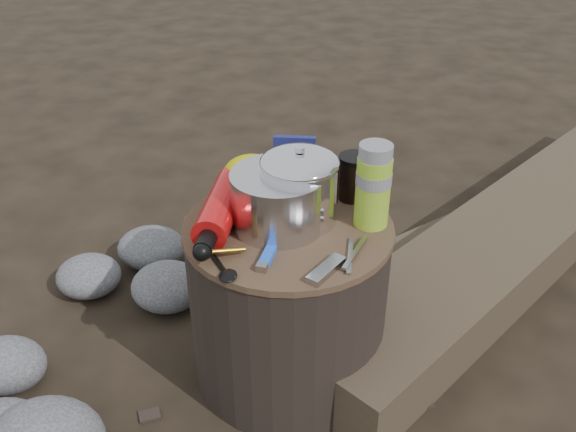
# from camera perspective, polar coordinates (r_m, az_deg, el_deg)

# --- Properties ---
(ground) EXTENTS (60.00, 60.00, 0.00)m
(ground) POSITION_cam_1_polar(r_m,az_deg,el_deg) (1.77, 0.00, -13.33)
(ground) COLOR black
(ground) RESTS_ON ground
(stump) EXTENTS (0.49, 0.49, 0.45)m
(stump) POSITION_cam_1_polar(r_m,az_deg,el_deg) (1.62, 0.00, -7.65)
(stump) COLOR black
(stump) RESTS_ON ground
(rock_ring) EXTENTS (0.43, 0.93, 0.18)m
(rock_ring) POSITION_cam_1_polar(r_m,az_deg,el_deg) (1.84, -17.89, -9.16)
(rock_ring) COLOR #545458
(rock_ring) RESTS_ON ground
(log_main) EXTENTS (1.45, 1.82, 0.17)m
(log_main) POSITION_cam_1_polar(r_m,az_deg,el_deg) (2.27, 20.08, -1.46)
(log_main) COLOR #403326
(log_main) RESTS_ON ground
(log_small) EXTENTS (0.89, 0.85, 0.09)m
(log_small) POSITION_cam_1_polar(r_m,az_deg,el_deg) (2.39, 18.57, -0.46)
(log_small) COLOR #403326
(log_small) RESTS_ON ground
(foil_windscreen) EXTENTS (0.22, 0.22, 0.13)m
(foil_windscreen) POSITION_cam_1_polar(r_m,az_deg,el_deg) (1.45, -0.90, 1.48)
(foil_windscreen) COLOR silver
(foil_windscreen) RESTS_ON stump
(camping_pot) EXTENTS (0.18, 0.18, 0.18)m
(camping_pot) POSITION_cam_1_polar(r_m,az_deg,el_deg) (1.46, 1.04, 2.70)
(camping_pot) COLOR silver
(camping_pot) RESTS_ON stump
(fuel_bottle) EXTENTS (0.08, 0.33, 0.08)m
(fuel_bottle) POSITION_cam_1_polar(r_m,az_deg,el_deg) (1.48, -6.01, 0.77)
(fuel_bottle) COLOR red
(fuel_bottle) RESTS_ON stump
(thermos) EXTENTS (0.08, 0.08, 0.20)m
(thermos) POSITION_cam_1_polar(r_m,az_deg,el_deg) (1.45, 7.66, 2.70)
(thermos) COLOR #91BE29
(thermos) RESTS_ON stump
(travel_mug) EXTENTS (0.08, 0.08, 0.11)m
(travel_mug) POSITION_cam_1_polar(r_m,az_deg,el_deg) (1.58, 5.93, 3.46)
(travel_mug) COLOR black
(travel_mug) RESTS_ON stump
(stuff_sack) EXTENTS (0.15, 0.12, 0.10)m
(stuff_sack) POSITION_cam_1_polar(r_m,az_deg,el_deg) (1.59, -3.18, 3.66)
(stuff_sack) COLOR #C5B600
(stuff_sack) RESTS_ON stump
(food_pouch) EXTENTS (0.11, 0.03, 0.14)m
(food_pouch) POSITION_cam_1_polar(r_m,az_deg,el_deg) (1.62, 0.57, 4.86)
(food_pouch) COLOR #141754
(food_pouch) RESTS_ON stump
(lighter) EXTENTS (0.03, 0.09, 0.02)m
(lighter) POSITION_cam_1_polar(r_m,az_deg,el_deg) (1.37, -1.83, -3.57)
(lighter) COLOR blue
(lighter) RESTS_ON stump
(multitool) EXTENTS (0.08, 0.11, 0.02)m
(multitool) POSITION_cam_1_polar(r_m,az_deg,el_deg) (1.33, 3.45, -4.85)
(multitool) COLOR #A2A1A6
(multitool) RESTS_ON stump
(pot_grabber) EXTENTS (0.05, 0.14, 0.01)m
(pot_grabber) POSITION_cam_1_polar(r_m,az_deg,el_deg) (1.38, 5.60, -3.46)
(pot_grabber) COLOR #A2A1A6
(pot_grabber) RESTS_ON stump
(spork) EXTENTS (0.11, 0.14, 0.01)m
(spork) POSITION_cam_1_polar(r_m,az_deg,el_deg) (1.37, -6.53, -3.78)
(spork) COLOR black
(spork) RESTS_ON stump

